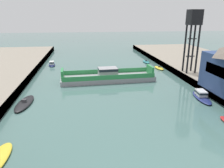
# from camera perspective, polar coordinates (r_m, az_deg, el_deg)

# --- Properties ---
(chain_ferry) EXTENTS (23.23, 7.34, 3.30)m
(chain_ferry) POSITION_cam_1_polar(r_m,az_deg,el_deg) (54.01, -1.10, 1.94)
(chain_ferry) COLOR #939399
(chain_ferry) RESTS_ON ground
(moored_boat_mid_left) EXTENTS (3.21, 7.60, 1.54)m
(moored_boat_mid_left) POSITION_cam_1_polar(r_m,az_deg,el_deg) (45.97, 22.38, -2.85)
(moored_boat_mid_left) COLOR navy
(moored_boat_mid_left) RESTS_ON ground
(moored_boat_mid_right) EXTENTS (3.07, 8.27, 1.03)m
(moored_boat_mid_right) POSITION_cam_1_polar(r_m,az_deg,el_deg) (42.90, -21.94, -4.66)
(moored_boat_mid_right) COLOR black
(moored_boat_mid_right) RESTS_ON ground
(moored_boat_far_left) EXTENTS (2.25, 5.18, 1.05)m
(moored_boat_far_left) POSITION_cam_1_polar(r_m,az_deg,el_deg) (67.65, 12.22, 4.12)
(moored_boat_far_left) COLOR yellow
(moored_boat_far_left) RESTS_ON ground
(moored_boat_far_right) EXTENTS (1.85, 5.32, 1.01)m
(moored_boat_far_right) POSITION_cam_1_polar(r_m,az_deg,el_deg) (76.15, 8.93, 5.78)
(moored_boat_far_right) COLOR #237075
(moored_boat_far_right) RESTS_ON ground
(moored_boat_upstream_a) EXTENTS (2.64, 5.83, 1.48)m
(moored_boat_upstream_a) POSITION_cam_1_polar(r_m,az_deg,el_deg) (73.02, -15.47, 5.08)
(moored_boat_upstream_a) COLOR navy
(moored_boat_upstream_a) RESTS_ON ground
(crane_tower) EXTENTS (2.93, 2.93, 15.23)m
(crane_tower) POSITION_cam_1_polar(r_m,az_deg,el_deg) (57.68, 20.60, 14.27)
(crane_tower) COLOR black
(crane_tower) RESTS_ON quay_right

